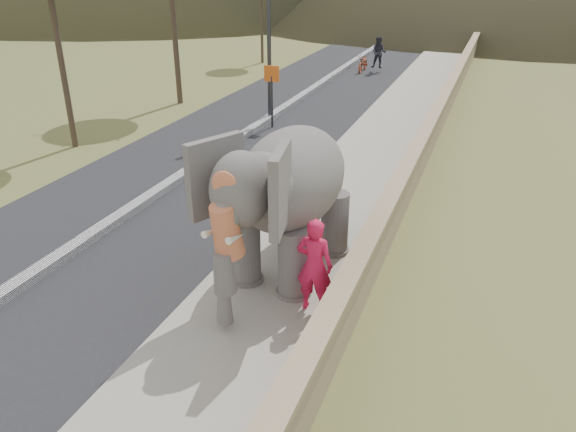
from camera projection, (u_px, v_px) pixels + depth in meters
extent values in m
plane|color=olive|center=(273.00, 297.00, 11.28)|extent=(160.00, 160.00, 0.00)
cube|color=black|center=(250.00, 134.00, 21.32)|extent=(7.00, 120.00, 0.03)
cube|color=black|center=(249.00, 131.00, 21.28)|extent=(0.35, 120.00, 0.22)
cube|color=#9E9687|center=(379.00, 147.00, 19.71)|extent=(3.00, 120.00, 0.15)
cube|color=tan|center=(428.00, 139.00, 18.98)|extent=(0.30, 120.00, 1.10)
cylinder|color=#313035|center=(269.00, 18.00, 21.37)|extent=(0.16, 0.16, 8.00)
cylinder|color=#2D2D33|center=(272.00, 103.00, 21.65)|extent=(0.08, 0.08, 2.00)
cube|color=#CE5413|center=(272.00, 74.00, 21.18)|extent=(0.60, 0.05, 0.60)
imported|color=red|center=(315.00, 266.00, 10.26)|extent=(0.69, 0.45, 1.89)
imported|color=maroon|center=(363.00, 63.00, 32.07)|extent=(0.67, 1.86, 0.97)
imported|color=#222227|center=(379.00, 53.00, 31.52)|extent=(0.86, 0.67, 1.74)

